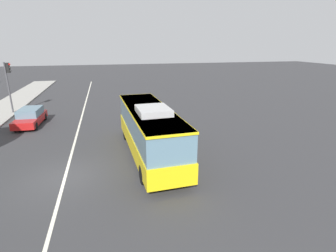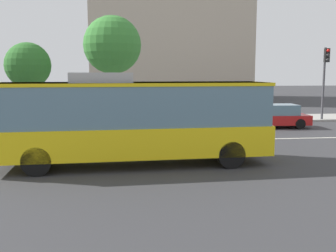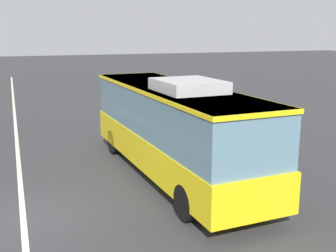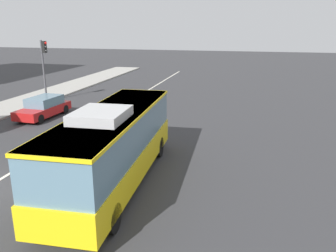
{
  "view_description": "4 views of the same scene",
  "coord_description": "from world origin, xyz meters",
  "px_view_note": "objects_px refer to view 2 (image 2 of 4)",
  "views": [
    {
      "loc": [
        -13.48,
        -2.47,
        6.93
      ],
      "look_at": [
        2.9,
        -6.47,
        1.53
      ],
      "focal_mm": 27.6,
      "sensor_mm": 36.0,
      "label": 1
    },
    {
      "loc": [
        1.42,
        -19.54,
        3.46
      ],
      "look_at": [
        2.93,
        -6.09,
        1.61
      ],
      "focal_mm": 41.93,
      "sensor_mm": 36.0,
      "label": 2
    },
    {
      "loc": [
        -11.07,
        -0.0,
        4.9
      ],
      "look_at": [
        3.04,
        -5.3,
        1.48
      ],
      "focal_mm": 44.58,
      "sensor_mm": 36.0,
      "label": 3
    },
    {
      "loc": [
        -10.58,
        -10.32,
        6.42
      ],
      "look_at": [
        4.76,
        -6.54,
        1.79
      ],
      "focal_mm": 36.97,
      "sensor_mm": 36.0,
      "label": 4
    }
  ],
  "objects_px": {
    "traffic_light_near_corner": "(325,71)",
    "street_tree_kerbside_centre": "(112,45)",
    "street_tree_kerbside_left": "(28,66)",
    "sedan_red": "(273,116)",
    "transit_bus": "(134,117)"
  },
  "relations": [
    {
      "from": "sedan_red",
      "to": "traffic_light_near_corner",
      "type": "height_order",
      "value": "traffic_light_near_corner"
    },
    {
      "from": "street_tree_kerbside_left",
      "to": "transit_bus",
      "type": "bearing_deg",
      "value": -62.75
    },
    {
      "from": "transit_bus",
      "to": "traffic_light_near_corner",
      "type": "distance_m",
      "value": 18.22
    },
    {
      "from": "transit_bus",
      "to": "traffic_light_near_corner",
      "type": "bearing_deg",
      "value": 38.07
    },
    {
      "from": "street_tree_kerbside_left",
      "to": "street_tree_kerbside_centre",
      "type": "height_order",
      "value": "street_tree_kerbside_centre"
    },
    {
      "from": "transit_bus",
      "to": "street_tree_kerbside_left",
      "type": "distance_m",
      "value": 15.0
    },
    {
      "from": "transit_bus",
      "to": "sedan_red",
      "type": "height_order",
      "value": "transit_bus"
    },
    {
      "from": "sedan_red",
      "to": "street_tree_kerbside_left",
      "type": "relative_size",
      "value": 0.83
    },
    {
      "from": "transit_bus",
      "to": "sedan_red",
      "type": "bearing_deg",
      "value": 42.78
    },
    {
      "from": "sedan_red",
      "to": "traffic_light_near_corner",
      "type": "relative_size",
      "value": 0.88
    },
    {
      "from": "traffic_light_near_corner",
      "to": "street_tree_kerbside_centre",
      "type": "relative_size",
      "value": 0.7
    },
    {
      "from": "sedan_red",
      "to": "traffic_light_near_corner",
      "type": "distance_m",
      "value": 6.12
    },
    {
      "from": "traffic_light_near_corner",
      "to": "transit_bus",
      "type": "bearing_deg",
      "value": -46.2
    },
    {
      "from": "traffic_light_near_corner",
      "to": "street_tree_kerbside_left",
      "type": "bearing_deg",
      "value": -90.78
    },
    {
      "from": "sedan_red",
      "to": "street_tree_kerbside_left",
      "type": "xyz_separation_m",
      "value": [
        -15.81,
        4.04,
        3.2
      ]
    }
  ]
}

